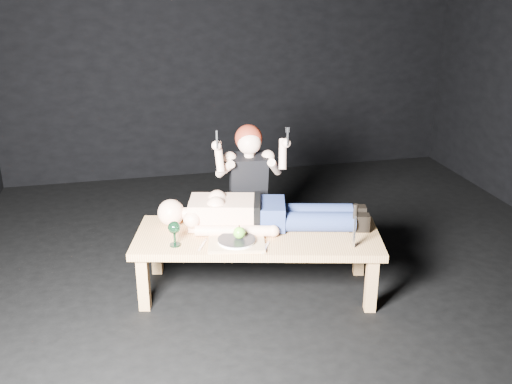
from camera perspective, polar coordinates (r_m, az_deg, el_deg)
ground at (r=4.54m, az=3.50°, el=-8.00°), size 5.00×5.00×0.00m
back_wall at (r=6.44m, az=-2.52°, el=14.79°), size 5.00×0.00×5.00m
table at (r=4.21m, az=0.15°, el=-6.92°), size 1.82×1.02×0.45m
lying_man at (r=4.19m, az=0.85°, el=-1.78°), size 1.69×0.86×0.25m
kneeling_woman at (r=4.56m, az=-0.83°, el=0.22°), size 0.67×0.74×1.16m
serving_tray at (r=3.96m, az=-1.92°, el=-5.04°), size 0.42×0.34×0.02m
plate at (r=3.95m, az=-1.92°, el=-4.76°), size 0.29×0.29×0.02m
apple at (r=3.94m, az=-1.65°, el=-4.00°), size 0.08×0.08×0.08m
goblet at (r=3.95m, az=-7.98°, el=-4.06°), size 0.10×0.10×0.18m
fork_flat at (r=3.97m, az=-5.22°, el=-5.14°), size 0.09×0.17×0.01m
knife_flat at (r=3.92m, az=0.97°, el=-5.45°), size 0.10×0.17×0.01m
spoon_flat at (r=4.01m, az=0.09°, el=-4.79°), size 0.10×0.17×0.01m
carving_knife at (r=3.92m, az=9.62°, el=-3.30°), size 0.05×0.05×0.31m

